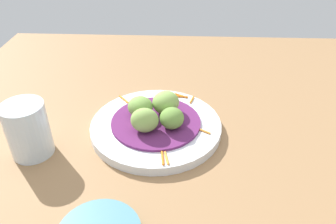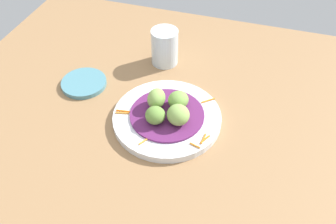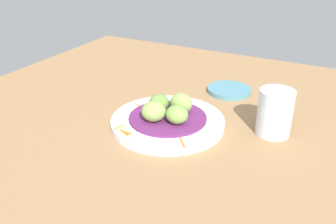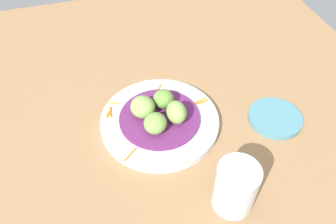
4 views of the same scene
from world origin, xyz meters
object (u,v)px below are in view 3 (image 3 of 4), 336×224
Objects in this scene: guac_scoop_center at (154,111)px; side_plate_small at (229,90)px; main_plate at (168,122)px; guac_scoop_left at (159,103)px; guac_scoop_back at (181,103)px; guac_scoop_right at (177,115)px; water_glass at (275,113)px.

guac_scoop_center reaches higher than side_plate_small.
guac_scoop_center is at bearing 74.47° from side_plate_small.
main_plate is 5.03cm from guac_scoop_left.
guac_scoop_back reaches higher than guac_scoop_center.
guac_scoop_center is at bearing 60.66° from main_plate.
guac_scoop_right is at bearing 150.66° from guac_scoop_left.
main_plate is 5.05cm from guac_scoop_right.
guac_scoop_right is (-4.99, -1.40, -0.26)cm from guac_scoop_center.
guac_scoop_left is 7.33cm from guac_scoop_right.
main_plate is at bearing 76.42° from side_plate_small.
guac_scoop_center is 26.05cm from water_glass.
water_glass is at bearing -153.60° from guac_scoop_right.
water_glass reaches higher than guac_scoop_right.
water_glass is (-21.95, -7.52, 4.18)cm from main_plate.
guac_scoop_left is 25.79cm from water_glass.
guac_scoop_right is 0.43× the size of side_plate_small.
guac_scoop_left is 0.92× the size of guac_scoop_right.
guac_scoop_left is 0.89× the size of guac_scoop_back.
guac_scoop_right is at bearing 105.66° from guac_scoop_back.
guac_scoop_center is 29.47cm from side_plate_small.
main_plate is 5.11× the size of guac_scoop_right.
side_plate_small is at bearing -103.58° from main_plate.
water_glass is (-20.15, -4.32, 0.37)cm from guac_scoop_back.
guac_scoop_left reaches higher than main_plate.
guac_scoop_left and guac_scoop_right have the same top height.
main_plate is 4.74× the size of guac_scoop_center.
guac_scoop_left is at bearing 68.29° from side_plate_small.
guac_scoop_left is 0.45× the size of water_glass.
guac_scoop_back is at bearing -74.34° from guac_scoop_right.
guac_scoop_back is 0.51× the size of water_glass.
guac_scoop_center reaches higher than main_plate.
guac_scoop_back is 0.44× the size of side_plate_small.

